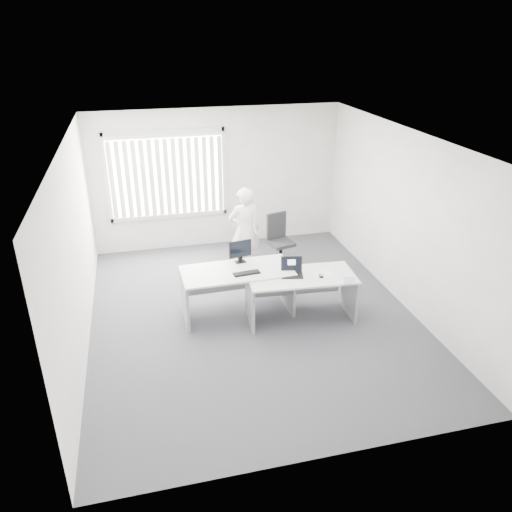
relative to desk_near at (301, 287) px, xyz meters
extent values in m
plane|color=#54545C|center=(-0.71, 0.25, -0.54)|extent=(6.00, 6.00, 0.00)
cube|color=white|center=(-0.71, 3.25, 0.86)|extent=(5.00, 0.02, 2.80)
cube|color=white|center=(-0.71, -2.75, 0.86)|extent=(5.00, 0.02, 2.80)
cube|color=white|center=(-3.21, 0.25, 0.86)|extent=(0.02, 6.00, 2.80)
cube|color=white|center=(1.79, 0.25, 0.86)|extent=(0.02, 6.00, 2.80)
cube|color=white|center=(-0.71, 0.25, 2.26)|extent=(5.00, 6.00, 0.02)
cube|color=silver|center=(-1.71, 3.21, 1.01)|extent=(2.32, 0.06, 1.76)
cube|color=silver|center=(0.00, 0.00, 0.19)|extent=(1.69, 0.88, 0.03)
cube|color=#9B9B9D|center=(-0.79, 0.06, -0.18)|extent=(0.09, 0.71, 0.72)
cube|color=#9B9B9D|center=(0.79, -0.06, -0.18)|extent=(0.09, 0.71, 0.72)
cube|color=silver|center=(-0.93, 0.35, 0.22)|extent=(1.72, 0.84, 0.03)
cube|color=#9B9B9D|center=(-1.76, 0.33, -0.16)|extent=(0.06, 0.74, 0.75)
cube|color=#9B9B9D|center=(-0.10, 0.37, -0.16)|extent=(0.06, 0.74, 0.75)
cylinder|color=black|center=(0.26, 1.96, -0.50)|extent=(0.67, 0.67, 0.07)
cylinder|color=black|center=(0.26, 1.96, -0.32)|extent=(0.07, 0.07, 0.43)
cube|color=black|center=(0.26, 1.96, -0.11)|extent=(0.52, 0.52, 0.07)
cube|color=black|center=(0.22, 2.15, 0.19)|extent=(0.41, 0.15, 0.51)
imported|color=white|center=(-0.48, 1.82, 0.28)|extent=(0.62, 0.42, 1.63)
cube|color=white|center=(0.34, -0.06, 0.21)|extent=(0.35, 0.30, 0.00)
cube|color=white|center=(0.64, -0.35, 0.21)|extent=(0.23, 0.27, 0.01)
cube|color=black|center=(-0.81, 0.20, 0.25)|extent=(0.42, 0.17, 0.02)
camera|label=1|loc=(-2.30, -6.39, 3.69)|focal=35.00mm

